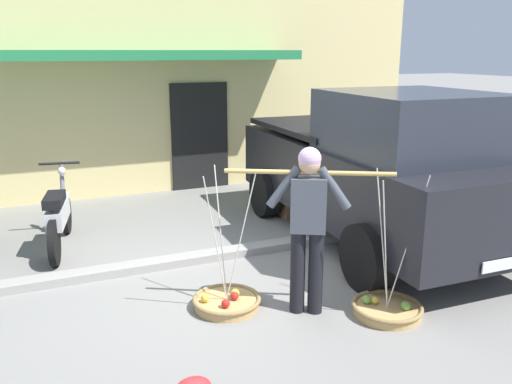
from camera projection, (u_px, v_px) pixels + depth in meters
The scene contains 9 objects.
ground_plane at pixel (223, 282), 6.03m from camera, with size 90.00×90.00×0.00m, color gray.
sidewalk_curb at pixel (204, 256), 6.64m from camera, with size 20.00×0.24×0.10m, color gray.
fruit_vendor at pixel (308, 220), 5.10m from camera, with size 1.45×0.82×1.70m.
fruit_basket_left_side at pixel (227, 301), 5.41m from camera, with size 0.71×0.71×1.45m.
fruit_basket_right_side at pixel (387, 308), 5.26m from camera, with size 0.71×0.71×1.45m.
motorcycle_second_in_row at pixel (59, 216), 6.93m from camera, with size 0.56×1.81×1.09m.
parked_truck at pixel (375, 168), 7.10m from camera, with size 2.27×4.76×2.10m.
storefront_building at pixel (75, 74), 11.14m from camera, with size 13.00×6.00×4.20m.
wooden_crate at pixel (294, 206), 8.43m from camera, with size 0.44×0.36×0.32m, color olive.
Camera 1 is at (-1.84, -5.26, 2.56)m, focal length 36.84 mm.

